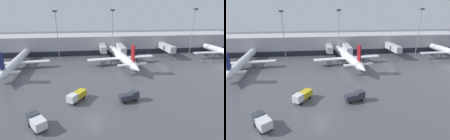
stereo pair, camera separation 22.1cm
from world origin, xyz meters
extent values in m
plane|color=#4C4C51|center=(0.00, 0.00, 0.00)|extent=(320.00, 320.00, 0.00)
cube|color=#B2B2B7|center=(0.00, 62.00, 4.50)|extent=(160.00, 16.00, 9.00)
cube|color=#1E232D|center=(0.00, 53.95, 1.20)|extent=(156.80, 0.10, 2.40)
cube|color=#BCBCC1|center=(35.62, 46.68, 4.60)|extent=(2.60, 14.63, 2.80)
cylinder|color=#3F4247|center=(35.62, 39.97, 1.60)|extent=(0.44, 0.44, 3.20)
cube|color=#BCBCC1|center=(13.72, 46.99, 4.60)|extent=(2.60, 14.02, 2.80)
cylinder|color=#3F4247|center=(13.72, 40.58, 1.60)|extent=(0.44, 0.44, 3.20)
cube|color=#BCBCC1|center=(5.50, 48.38, 4.60)|extent=(2.60, 11.24, 2.80)
cylinder|color=#3F4247|center=(5.50, 43.36, 1.60)|extent=(0.44, 0.44, 3.20)
cylinder|color=silver|center=(60.64, 42.08, 3.29)|extent=(3.83, 28.06, 2.78)
cone|color=silver|center=(60.06, 57.59, 3.29)|extent=(2.76, 3.16, 2.64)
cube|color=silver|center=(60.67, 41.38, 2.74)|extent=(27.67, 3.78, 0.44)
cylinder|color=slate|center=(52.95, 41.09, 1.89)|extent=(1.64, 3.07, 1.53)
cylinder|color=#2D2D33|center=(60.30, 51.17, 1.02)|extent=(0.20, 0.20, 2.04)
cylinder|color=#2D2D33|center=(56.29, 40.52, 1.02)|extent=(0.20, 0.20, 2.04)
cylinder|color=white|center=(12.20, 38.32, 3.19)|extent=(7.14, 28.93, 3.31)
cone|color=white|center=(10.03, 54.37, 3.19)|extent=(3.61, 4.03, 3.15)
cone|color=white|center=(14.47, 21.62, 3.19)|extent=(3.62, 5.32, 2.98)
cube|color=white|center=(12.30, 37.61, 2.53)|extent=(27.96, 6.69, 0.44)
cube|color=white|center=(13.98, 25.22, 3.52)|extent=(10.70, 3.07, 0.35)
cube|color=maroon|center=(13.98, 25.22, 7.26)|extent=(0.72, 2.71, 6.14)
cylinder|color=slate|center=(4.58, 36.57, 1.53)|extent=(2.25, 3.50, 1.82)
cylinder|color=slate|center=(20.02, 38.66, 1.53)|extent=(2.25, 3.50, 1.82)
cylinder|color=#2D2D33|center=(10.95, 47.58, 0.85)|extent=(0.20, 0.20, 1.70)
cylinder|color=#2D2D33|center=(7.99, 36.30, 0.85)|extent=(0.20, 0.20, 1.70)
cylinder|color=#2D2D33|center=(16.81, 37.50, 0.85)|extent=(0.20, 0.20, 1.70)
cylinder|color=silver|center=(-28.14, 37.27, 2.96)|extent=(5.99, 32.01, 2.86)
cone|color=silver|center=(-29.87, 54.69, 2.96)|extent=(3.01, 3.39, 2.71)
cone|color=silver|center=(-26.36, 19.27, 2.96)|extent=(2.98, 4.52, 2.57)
cube|color=silver|center=(-28.06, 36.47, 2.39)|extent=(23.74, 5.05, 0.44)
cube|color=silver|center=(-26.69, 22.67, 3.24)|extent=(9.07, 2.41, 0.35)
cube|color=navy|center=(-26.69, 22.67, 6.62)|extent=(0.60, 2.48, 5.61)
cylinder|color=slate|center=(-21.49, 37.12, 1.52)|extent=(1.86, 3.15, 1.57)
cylinder|color=#2D2D33|center=(-29.17, 47.58, 0.84)|extent=(0.20, 0.20, 1.67)
cylinder|color=#2D2D33|center=(-31.74, 35.31, 0.84)|extent=(0.20, 0.20, 1.67)
cylinder|color=#2D2D33|center=(-24.23, 36.05, 0.84)|extent=(0.20, 0.20, 1.67)
cube|color=gold|center=(-3.48, 9.14, 1.45)|extent=(3.63, 4.03, 1.50)
cube|color=silver|center=(-5.06, 6.81, 1.58)|extent=(2.79, 2.85, 1.76)
cylinder|color=black|center=(-4.35, 6.23, 0.35)|extent=(0.60, 0.72, 0.70)
cylinder|color=black|center=(-5.86, 7.25, 0.35)|extent=(0.60, 0.72, 0.70)
cylinder|color=black|center=(-2.38, 9.15, 0.35)|extent=(0.60, 0.72, 0.70)
cylinder|color=black|center=(-3.88, 10.17, 0.35)|extent=(0.60, 0.72, 0.70)
cube|color=#2D333D|center=(7.62, 6.13, 1.34)|extent=(3.48, 2.50, 1.28)
cube|color=#333842|center=(10.07, 6.77, 1.62)|extent=(2.29, 2.11, 1.83)
cylinder|color=black|center=(9.94, 7.56, 0.35)|extent=(0.74, 0.42, 0.70)
cylinder|color=black|center=(10.34, 6.03, 0.35)|extent=(0.74, 0.42, 0.70)
cylinder|color=black|center=(6.88, 6.75, 0.35)|extent=(0.74, 0.42, 0.70)
cylinder|color=black|center=(7.29, 5.22, 0.35)|extent=(0.74, 0.42, 0.70)
cube|color=silver|center=(-10.43, -2.29, 1.55)|extent=(3.48, 3.62, 1.71)
cube|color=#333842|center=(-11.85, -0.43, 1.68)|extent=(2.71, 2.66, 1.96)
cylinder|color=black|center=(-12.66, -0.96, 0.35)|extent=(0.62, 0.71, 0.70)
cylinder|color=black|center=(-11.12, 0.22, 0.35)|extent=(0.62, 0.71, 0.70)
cylinder|color=black|center=(-10.88, -3.29, 0.35)|extent=(0.62, 0.71, 0.70)
cylinder|color=black|center=(-9.34, -2.11, 0.35)|extent=(0.62, 0.71, 0.70)
cylinder|color=gray|center=(-14.91, 51.66, 10.22)|extent=(0.30, 0.30, 20.43)
cube|color=#4C4C51|center=(-14.91, 51.66, 20.83)|extent=(1.80, 1.80, 0.80)
cylinder|color=gray|center=(10.07, 48.80, 10.44)|extent=(0.30, 0.30, 20.87)
cube|color=#4C4C51|center=(10.07, 48.80, 21.27)|extent=(1.80, 1.80, 0.80)
cylinder|color=gray|center=(49.99, 50.71, 10.65)|extent=(0.30, 0.30, 21.29)
cube|color=#4C4C51|center=(49.99, 50.71, 21.69)|extent=(1.80, 1.80, 0.80)
camera|label=1|loc=(-0.42, -31.02, 21.46)|focal=28.00mm
camera|label=2|loc=(-0.20, -31.04, 21.46)|focal=28.00mm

